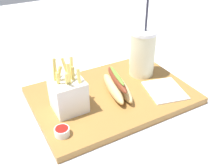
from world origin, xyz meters
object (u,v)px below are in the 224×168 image
at_px(hot_dog_1, 117,86).
at_px(napkin_stack, 165,90).
at_px(fries_basket, 68,94).
at_px(ketchup_cup_1, 62,131).
at_px(ketchup_cup_2, 134,61).
at_px(soda_cup, 142,53).

relative_size(hot_dog_1, napkin_stack, 1.39).
relative_size(fries_basket, ketchup_cup_1, 4.11).
bearing_deg(ketchup_cup_1, ketchup_cup_2, 31.73).
distance_m(ketchup_cup_2, napkin_stack, 0.19).
relative_size(ketchup_cup_1, napkin_stack, 0.30).
distance_m(ketchup_cup_1, ketchup_cup_2, 0.42).
relative_size(hot_dog_1, ketchup_cup_2, 4.73).
xyz_separation_m(soda_cup, ketchup_cup_2, (0.02, 0.07, -0.07)).
height_order(soda_cup, fries_basket, soda_cup).
distance_m(soda_cup, hot_dog_1, 0.15).
xyz_separation_m(soda_cup, fries_basket, (-0.28, -0.06, -0.03)).
height_order(hot_dog_1, ketchup_cup_1, hot_dog_1).
distance_m(hot_dog_1, napkin_stack, 0.15).
relative_size(soda_cup, hot_dog_1, 1.44).
bearing_deg(ketchup_cup_1, hot_dog_1, 23.56).
distance_m(hot_dog_1, ketchup_cup_2, 0.20).
xyz_separation_m(fries_basket, napkin_stack, (0.28, -0.06, -0.05)).
relative_size(fries_basket, napkin_stack, 1.24).
xyz_separation_m(fries_basket, ketchup_cup_1, (-0.05, -0.09, -0.04)).
bearing_deg(napkin_stack, fries_basket, 168.07).
bearing_deg(fries_basket, hot_dog_1, 0.72).
bearing_deg(soda_cup, fries_basket, -167.57).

